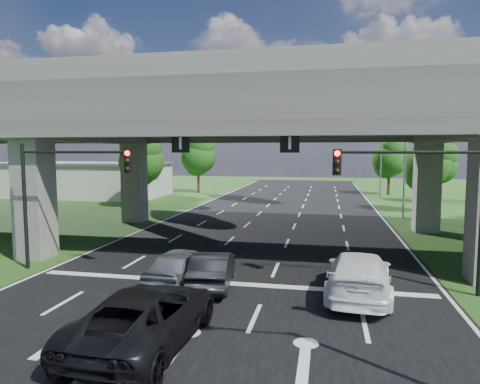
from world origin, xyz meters
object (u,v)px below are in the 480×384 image
(car_silver, at_px, (182,266))
(car_trailing, at_px, (146,316))
(car_dark, at_px, (212,269))
(streetlight_far, at_px, (400,149))
(signal_left, at_px, (64,183))
(signal_right, at_px, (423,188))
(streetlight_beyond, at_px, (378,150))
(car_white, at_px, (359,274))

(car_silver, xyz_separation_m, car_trailing, (0.83, -5.58, 0.05))
(car_dark, bearing_deg, streetlight_far, -124.14)
(signal_left, height_order, car_silver, signal_left)
(signal_right, distance_m, car_silver, 10.24)
(signal_right, distance_m, streetlight_beyond, 36.17)
(signal_right, distance_m, car_trailing, 11.44)
(signal_right, height_order, car_dark, signal_right)
(streetlight_far, bearing_deg, signal_left, -131.78)
(signal_right, height_order, signal_left, same)
(car_silver, bearing_deg, signal_left, -3.93)
(signal_right, distance_m, streetlight_far, 20.25)
(signal_right, bearing_deg, streetlight_beyond, 86.39)
(signal_right, bearing_deg, car_white, -158.75)
(streetlight_far, distance_m, streetlight_beyond, 16.00)
(car_dark, bearing_deg, car_silver, -7.41)
(streetlight_far, bearing_deg, car_white, -102.61)
(streetlight_far, height_order, car_silver, streetlight_far)
(streetlight_far, relative_size, car_white, 1.71)
(streetlight_beyond, distance_m, car_silver, 39.19)
(signal_left, relative_size, car_white, 1.03)
(streetlight_beyond, bearing_deg, signal_right, -93.61)
(car_white, bearing_deg, car_silver, 4.70)
(streetlight_beyond, relative_size, car_silver, 2.16)
(streetlight_far, distance_m, car_silver, 24.65)
(streetlight_far, xyz_separation_m, car_silver, (-11.90, -21.00, -5.03))
(signal_right, xyz_separation_m, streetlight_beyond, (2.27, 36.06, 1.66))
(signal_left, relative_size, car_dark, 1.36)
(signal_right, bearing_deg, streetlight_far, 83.53)
(car_silver, distance_m, car_trailing, 5.64)
(signal_left, xyz_separation_m, car_silver, (6.02, -0.94, -3.37))
(signal_left, relative_size, car_trailing, 0.99)
(car_dark, xyz_separation_m, car_white, (5.88, 0.00, 0.12))
(streetlight_beyond, xyz_separation_m, car_trailing, (-11.07, -42.58, -4.98))
(signal_right, bearing_deg, car_silver, -174.41)
(streetlight_beyond, bearing_deg, streetlight_far, -90.00)
(car_trailing, bearing_deg, car_silver, -79.24)
(signal_right, distance_m, signal_left, 15.65)
(signal_right, relative_size, signal_left, 1.00)
(streetlight_far, relative_size, streetlight_beyond, 1.00)
(car_dark, height_order, car_white, car_white)
(streetlight_far, distance_m, car_white, 22.09)
(signal_right, xyz_separation_m, car_dark, (-8.30, -0.94, -3.43))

